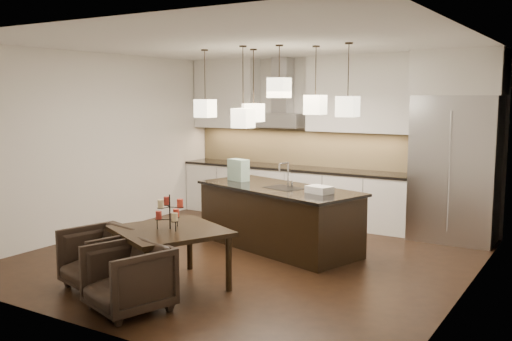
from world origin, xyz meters
The scene contains 37 objects.
floor centered at (0.00, 0.00, -0.01)m, with size 5.50×5.50×0.02m, color black.
ceiling centered at (0.00, 0.00, 2.81)m, with size 5.50×5.50×0.02m, color white.
wall_back centered at (0.00, 2.76, 1.40)m, with size 5.50×0.02×2.80m, color silver.
wall_front centered at (0.00, -2.76, 1.40)m, with size 5.50×0.02×2.80m, color silver.
wall_left centered at (-2.76, 0.00, 1.40)m, with size 0.02×5.50×2.80m, color silver.
wall_right centered at (2.76, 0.00, 1.40)m, with size 0.02×5.50×2.80m, color silver.
refrigerator centered at (2.10, 2.38, 1.07)m, with size 1.20×0.72×2.15m, color #B7B7BA.
fridge_panel centered at (2.10, 2.38, 2.47)m, with size 1.26×0.72×0.65m, color silver.
lower_cabinets centered at (-0.62, 2.43, 0.44)m, with size 4.21×0.62×0.88m, color silver.
countertop centered at (-0.62, 2.43, 0.90)m, with size 4.21×0.66×0.04m, color black.
backsplash centered at (-0.62, 2.73, 1.24)m, with size 4.21×0.02×0.63m, color tan.
upper_cab_left centered at (-2.10, 2.57, 2.17)m, with size 1.25×0.35×1.25m, color silver.
upper_cab_right centered at (0.55, 2.57, 2.17)m, with size 1.86×0.35×1.25m, color silver.
hood_canopy centered at (-0.93, 2.48, 1.72)m, with size 0.90×0.52×0.24m, color #B7B7BA.
hood_chimney centered at (-0.93, 2.59, 2.32)m, with size 0.30×0.28×0.96m, color #B7B7BA.
fruit_bowl centered at (-1.68, 2.38, 0.95)m, with size 0.26×0.26×0.06m, color silver.
island_body centered at (0.09, 0.65, 0.42)m, with size 2.38×0.95×0.84m, color black.
island_top centered at (0.09, 0.65, 0.86)m, with size 2.45×1.03×0.04m, color black.
faucet centered at (0.21, 0.71, 1.05)m, with size 0.10×0.23×0.36m, color silver, non-canonical shape.
tote_bag centered at (-0.71, 0.85, 1.04)m, with size 0.32×0.17×0.32m, color #24623B.
food_container centered at (0.81, 0.48, 0.92)m, with size 0.32×0.23×0.10m, color silver.
dining_table centered at (-0.12, -1.44, 0.33)m, with size 1.11×1.11×0.67m, color black, non-canonical shape.
candelabra centered at (-0.12, -1.44, 0.86)m, with size 0.32×0.32×0.39m, color black, non-canonical shape.
candle_a centered at (0.00, -1.49, 0.83)m, with size 0.07×0.07×0.09m, color beige.
candle_b centered at (-0.13, -1.32, 0.83)m, with size 0.07×0.07×0.09m, color red.
candle_c centered at (-0.22, -1.51, 0.83)m, with size 0.07×0.07×0.09m, color maroon.
candle_d centered at (0.01, -1.41, 0.97)m, with size 0.07×0.07×0.09m, color red.
candle_e centered at (-0.21, -1.38, 0.97)m, with size 0.07×0.07×0.09m, color maroon.
candle_f centered at (-0.15, -1.55, 0.97)m, with size 0.07×0.07×0.09m, color beige.
armchair_left centered at (-0.76, -1.88, 0.34)m, with size 0.73×0.75×0.68m, color black.
armchair_right centered at (0.00, -2.23, 0.34)m, with size 0.72×0.75×0.68m, color black.
pendant_a centered at (-1.01, 0.44, 1.96)m, with size 0.24×0.24×0.26m, color beige.
pendant_b centered at (-0.37, 0.72, 1.90)m, with size 0.24×0.24×0.26m, color beige.
pendant_c centered at (0.28, 0.33, 2.25)m, with size 0.24×0.24×0.26m, color beige.
pendant_d centered at (0.62, 0.70, 2.02)m, with size 0.24×0.24×0.26m, color beige.
pendant_e centered at (1.16, 0.52, 2.01)m, with size 0.24×0.24×0.26m, color beige.
pendant_f centered at (-0.20, 0.19, 1.85)m, with size 0.24×0.24×0.26m, color beige.
Camera 1 is at (3.97, -6.23, 2.15)m, focal length 40.00 mm.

